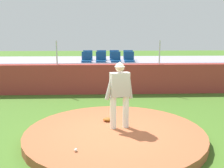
% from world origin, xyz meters
% --- Properties ---
extents(ground_plane, '(60.00, 60.00, 0.00)m').
position_xyz_m(ground_plane, '(0.00, 0.00, 0.00)').
color(ground_plane, '#3E6620').
extents(pitchers_mound, '(4.77, 4.77, 0.22)m').
position_xyz_m(pitchers_mound, '(0.00, 0.00, 0.11)').
color(pitchers_mound, '#A55634').
rests_on(pitchers_mound, ground_plane).
extents(pitcher, '(0.79, 0.37, 1.82)m').
position_xyz_m(pitcher, '(0.14, 0.25, 1.28)').
color(pitcher, white).
rests_on(pitcher, pitchers_mound).
extents(baseball, '(0.07, 0.07, 0.07)m').
position_xyz_m(baseball, '(-0.92, -1.21, 0.26)').
color(baseball, white).
rests_on(baseball, pitchers_mound).
extents(fielding_glove, '(0.33, 0.25, 0.11)m').
position_xyz_m(fielding_glove, '(-0.16, 0.77, 0.28)').
color(fielding_glove, brown).
rests_on(fielding_glove, pitchers_mound).
extents(brick_barrier, '(17.11, 0.40, 1.33)m').
position_xyz_m(brick_barrier, '(0.00, 5.29, 0.67)').
color(brick_barrier, '#9C352F').
rests_on(brick_barrier, ground_plane).
extents(fence_post_left, '(0.06, 0.06, 1.05)m').
position_xyz_m(fence_post_left, '(-2.29, 5.29, 1.86)').
color(fence_post_left, silver).
rests_on(fence_post_left, brick_barrier).
extents(fence_post_right, '(0.06, 0.06, 1.05)m').
position_xyz_m(fence_post_right, '(2.26, 5.29, 1.86)').
color(fence_post_right, silver).
rests_on(fence_post_right, brick_barrier).
extents(bleacher_platform, '(14.71, 3.45, 1.29)m').
position_xyz_m(bleacher_platform, '(0.00, 7.73, 0.64)').
color(bleacher_platform, '#938C9B').
rests_on(bleacher_platform, ground_plane).
extents(stadium_chair_0, '(0.48, 0.44, 0.50)m').
position_xyz_m(stadium_chair_0, '(-1.06, 6.52, 1.44)').
color(stadium_chair_0, navy).
rests_on(stadium_chair_0, bleacher_platform).
extents(stadium_chair_1, '(0.48, 0.44, 0.50)m').
position_xyz_m(stadium_chair_1, '(-0.36, 6.51, 1.44)').
color(stadium_chair_1, navy).
rests_on(stadium_chair_1, bleacher_platform).
extents(stadium_chair_2, '(0.48, 0.44, 0.50)m').
position_xyz_m(stadium_chair_2, '(0.36, 6.51, 1.44)').
color(stadium_chair_2, navy).
rests_on(stadium_chair_2, bleacher_platform).
extents(stadium_chair_3, '(0.48, 0.44, 0.50)m').
position_xyz_m(stadium_chair_3, '(1.03, 6.54, 1.44)').
color(stadium_chair_3, navy).
rests_on(stadium_chair_3, bleacher_platform).
extents(stadium_chair_4, '(0.48, 0.44, 0.50)m').
position_xyz_m(stadium_chair_4, '(-1.04, 7.40, 1.44)').
color(stadium_chair_4, navy).
rests_on(stadium_chair_4, bleacher_platform).
extents(stadium_chair_5, '(0.48, 0.44, 0.50)m').
position_xyz_m(stadium_chair_5, '(-0.33, 7.40, 1.44)').
color(stadium_chair_5, navy).
rests_on(stadium_chair_5, bleacher_platform).
extents(stadium_chair_6, '(0.48, 0.44, 0.50)m').
position_xyz_m(stadium_chair_6, '(0.35, 7.42, 1.44)').
color(stadium_chair_6, navy).
rests_on(stadium_chair_6, bleacher_platform).
extents(stadium_chair_7, '(0.48, 0.44, 0.50)m').
position_xyz_m(stadium_chair_7, '(1.07, 7.40, 1.44)').
color(stadium_chair_7, navy).
rests_on(stadium_chair_7, bleacher_platform).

